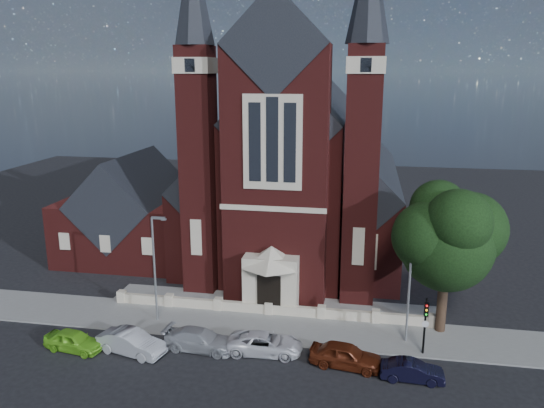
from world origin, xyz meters
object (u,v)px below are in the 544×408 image
(car_dark_red, at_px, (346,355))
(car_navy, at_px, (412,371))
(street_lamp_left, at_px, (155,263))
(car_white_suv, at_px, (265,343))
(traffic_signal, at_px, (425,319))
(car_silver_b, at_px, (200,340))
(street_tree, at_px, (449,240))
(church, at_px, (298,171))
(parish_hall, at_px, (133,215))
(car_lime_van, at_px, (74,341))
(car_silver_a, at_px, (131,343))
(street_lamp_right, at_px, (411,280))

(car_dark_red, relative_size, car_navy, 1.20)
(street_lamp_left, distance_m, car_white_suv, 10.02)
(traffic_signal, distance_m, car_silver_b, 14.84)
(traffic_signal, relative_size, car_silver_b, 0.82)
(car_navy, bearing_deg, traffic_signal, -15.76)
(street_tree, height_order, car_navy, street_tree)
(street_lamp_left, distance_m, car_dark_red, 14.98)
(church, height_order, traffic_signal, church)
(street_tree, relative_size, street_lamp_left, 1.32)
(traffic_signal, bearing_deg, car_navy, -106.84)
(traffic_signal, height_order, car_silver_b, traffic_signal)
(parish_hall, distance_m, street_tree, 31.27)
(street_lamp_left, xyz_separation_m, car_white_suv, (8.69, -3.09, -3.91))
(parish_hall, bearing_deg, church, 17.16)
(car_lime_van, distance_m, car_dark_red, 17.91)
(traffic_signal, height_order, car_silver_a, traffic_signal)
(street_tree, height_order, car_silver_a, street_tree)
(car_silver_a, bearing_deg, traffic_signal, -67.21)
(church, xyz_separation_m, car_silver_b, (-3.60, -22.37, -7.48))
(car_dark_red, bearing_deg, car_silver_a, 101.72)
(street_lamp_left, xyz_separation_m, car_dark_red, (13.97, -3.83, -3.83))
(car_lime_van, bearing_deg, street_lamp_left, -29.87)
(car_white_suv, bearing_deg, street_lamp_right, -73.60)
(street_lamp_left, bearing_deg, car_silver_a, -89.68)
(car_silver_a, xyz_separation_m, car_dark_red, (13.94, 0.85, 0.00))
(car_lime_van, bearing_deg, car_dark_red, -78.05)
(car_navy, bearing_deg, car_silver_a, 91.11)
(church, bearing_deg, car_lime_van, -116.29)
(church, distance_m, car_lime_van, 27.71)
(parish_hall, distance_m, car_silver_b, 21.64)
(car_silver_b, bearing_deg, car_dark_red, -87.63)
(car_silver_b, bearing_deg, traffic_signal, -78.02)
(traffic_signal, relative_size, car_lime_van, 0.99)
(parish_hall, xyz_separation_m, street_lamp_left, (8.09, -14.00, 0.59))
(car_silver_b, bearing_deg, parish_hall, 40.20)
(car_white_suv, relative_size, car_navy, 1.31)
(church, xyz_separation_m, car_white_suv, (0.78, -22.03, -7.50))
(street_lamp_left, xyz_separation_m, traffic_signal, (18.91, -1.57, -2.02))
(street_lamp_right, distance_m, car_silver_b, 14.64)
(car_lime_van, height_order, car_dark_red, car_dark_red)
(car_dark_red, height_order, car_navy, car_dark_red)
(traffic_signal, bearing_deg, church, 118.20)
(car_silver_a, height_order, car_navy, car_silver_a)
(church, distance_m, street_lamp_right, 21.76)
(traffic_signal, xyz_separation_m, car_dark_red, (-4.94, -2.25, -1.81))
(car_silver_a, bearing_deg, car_white_suv, -66.11)
(car_white_suv, bearing_deg, car_navy, -101.65)
(parish_hall, distance_m, car_navy, 32.24)
(car_white_suv, bearing_deg, church, 0.10)
(parish_hall, height_order, car_lime_van, parish_hall)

